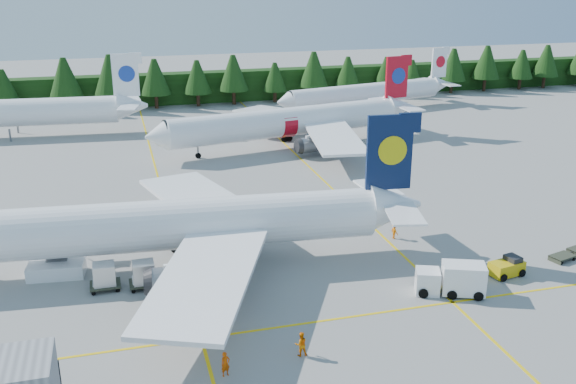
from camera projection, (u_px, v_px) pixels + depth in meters
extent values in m
plane|color=gray|center=(355.00, 278.00, 54.84)|extent=(320.00, 320.00, 0.00)
cube|color=yellow|center=(168.00, 213.00, 69.58)|extent=(0.25, 120.00, 0.01)
cube|color=yellow|center=(341.00, 197.00, 74.58)|extent=(0.25, 120.00, 0.01)
cube|color=yellow|center=(383.00, 312.00, 49.37)|extent=(80.00, 0.25, 0.01)
cube|color=black|center=(209.00, 87.00, 128.65)|extent=(220.00, 4.00, 6.00)
cylinder|color=white|center=(160.00, 225.00, 55.63)|extent=(37.97, 7.68, 4.44)
cube|color=#08163B|center=(389.00, 152.00, 57.32)|extent=(4.23, 0.75, 6.88)
cube|color=white|center=(194.00, 195.00, 65.19)|extent=(10.24, 17.72, 1.26)
cylinder|color=slate|center=(173.00, 222.00, 62.53)|extent=(3.96, 2.65, 2.33)
cube|color=white|center=(205.00, 277.00, 47.64)|extent=(12.62, 17.92, 1.26)
cylinder|color=slate|center=(176.00, 281.00, 50.55)|extent=(3.96, 2.65, 2.33)
cylinder|color=white|center=(285.00, 122.00, 94.71)|extent=(36.14, 10.96, 4.23)
cone|color=white|center=(156.00, 136.00, 86.57)|extent=(3.71, 4.72, 4.23)
cube|color=red|center=(397.00, 77.00, 101.17)|extent=(4.02, 1.12, 6.56)
cube|color=white|center=(279.00, 113.00, 103.88)|extent=(13.23, 16.97, 1.20)
cylinder|color=slate|center=(274.00, 127.00, 101.05)|extent=(3.95, 2.86, 2.22)
cube|color=white|center=(335.00, 137.00, 88.61)|extent=(8.26, 16.54, 1.20)
cylinder|color=slate|center=(311.00, 145.00, 90.63)|extent=(3.95, 2.86, 2.22)
cylinder|color=slate|center=(198.00, 152.00, 89.94)|extent=(0.25, 0.25, 1.80)
cube|color=white|center=(125.00, 75.00, 101.85)|extent=(4.13, 0.71, 6.72)
cylinder|color=white|center=(365.00, 94.00, 119.44)|extent=(31.69, 10.52, 3.72)
cone|color=white|center=(284.00, 102.00, 111.87)|extent=(3.35, 4.20, 3.72)
cube|color=white|center=(439.00, 63.00, 125.54)|extent=(3.52, 1.09, 5.77)
cylinder|color=slate|center=(309.00, 114.00, 114.97)|extent=(0.22, 0.22, 1.49)
cube|color=white|center=(57.00, 269.00, 55.10)|extent=(4.91, 2.92, 1.23)
cube|color=slate|center=(58.00, 239.00, 56.54)|extent=(2.23, 4.60, 3.30)
cube|color=slate|center=(61.00, 214.00, 58.13)|extent=(2.13, 1.54, 0.13)
cube|color=white|center=(427.00, 281.00, 52.16)|extent=(2.44, 2.44, 1.98)
cube|color=black|center=(428.00, 276.00, 52.01)|extent=(2.14, 2.25, 0.85)
cube|color=white|center=(463.00, 278.00, 51.73)|extent=(3.91, 3.17, 2.45)
cube|color=gold|center=(506.00, 268.00, 55.21)|extent=(3.18, 2.09, 1.15)
cube|color=black|center=(513.00, 259.00, 55.24)|extent=(1.28, 1.53, 0.52)
cube|color=#313526|center=(563.00, 256.00, 58.19)|extent=(2.52, 1.94, 0.13)
cube|color=#313526|center=(105.00, 284.00, 52.81)|extent=(2.50, 1.95, 0.16)
cube|color=silver|center=(104.00, 274.00, 52.50)|extent=(1.77, 1.71, 1.74)
cube|color=#313526|center=(145.00, 283.00, 53.14)|extent=(2.50, 1.95, 0.16)
cube|color=silver|center=(144.00, 272.00, 52.83)|extent=(1.77, 1.71, 1.74)
imported|color=#D64B04|center=(225.00, 364.00, 41.39)|extent=(0.72, 0.58, 1.71)
imported|color=orange|center=(301.00, 344.00, 43.57)|extent=(0.87, 0.69, 1.77)
imported|color=#DD6404|center=(395.00, 231.00, 62.81)|extent=(0.56, 0.72, 1.58)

